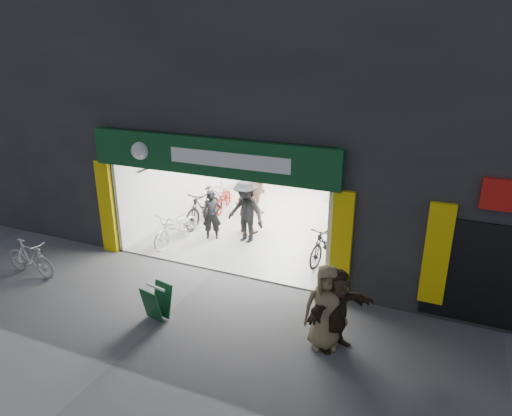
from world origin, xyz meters
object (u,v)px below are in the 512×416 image
Objects in this scene: parked_bike at (31,258)px; pedestrian_near at (326,307)px; bike_right_front at (325,243)px; bike_left_front at (177,228)px; sandwich_board at (157,302)px.

parked_bike is 0.92× the size of pedestrian_near.
bike_left_front is at bearing -161.62° from bike_right_front.
pedestrian_near reaches higher than sandwich_board.
pedestrian_near is at bearing -86.39° from parked_bike.
parked_bike reaches higher than sandwich_board.
bike_right_front reaches higher than parked_bike.
sandwich_board is at bearing -55.89° from bike_left_front.
bike_left_front is at bearing -34.09° from parked_bike.
bike_right_front is 7.53m from parked_bike.
bike_left_front is 3.86m from parked_bike.
bike_left_front is 6.00m from pedestrian_near.
sandwich_board is (-2.54, -4.04, -0.12)m from bike_right_front.
sandwich_board is at bearing 163.43° from pedestrian_near.
parked_bike is at bearing 156.17° from pedestrian_near.
bike_right_front reaches higher than bike_left_front.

